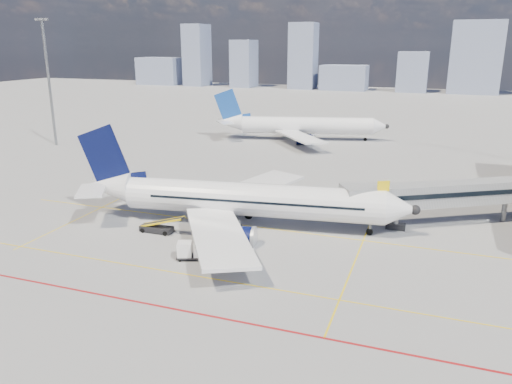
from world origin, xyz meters
TOP-DOWN VIEW (x-y plane):
  - ground at (0.00, 0.00)m, footprint 420.00×420.00m
  - apron_markings at (-0.58, -3.91)m, footprint 90.00×35.12m
  - jet_bridge at (23.51, 16.91)m, footprint 23.55×15.78m
  - floodlight_mast_nw at (-55.00, 40.00)m, footprint 3.20×0.61m
  - distant_skyline at (-3.53, 190.00)m, footprint 253.63×13.49m
  - main_aircraft at (-0.65, 7.80)m, footprint 40.05×34.76m
  - second_aircraft at (-7.98, 62.82)m, footprint 37.79×32.41m
  - baggage_tug at (3.27, -1.05)m, footprint 2.42×1.91m
  - cargo_dolly at (-1.31, -2.66)m, footprint 3.56×2.52m
  - belt_loader at (-8.40, 2.55)m, footprint 5.48×1.50m
  - ramp_worker at (3.24, -0.86)m, footprint 0.70×0.73m

SIDE VIEW (x-z plane):
  - ground at x=0.00m, z-range 0.00..0.00m
  - apron_markings at x=-0.58m, z-range 0.00..0.01m
  - belt_loader at x=-8.40m, z-range -0.54..1.70m
  - baggage_tug at x=3.27m, z-range -0.03..1.46m
  - ramp_worker at x=3.24m, z-range 0.00..1.68m
  - cargo_dolly at x=-1.31m, z-range 0.09..1.87m
  - main_aircraft at x=-0.65m, z-range -2.65..9.09m
  - second_aircraft at x=-7.98m, z-range -2.38..8.83m
  - jet_bridge at x=23.51m, z-range 0.59..6.89m
  - distant_skyline at x=-3.53m, z-range -3.33..27.37m
  - floodlight_mast_nw at x=-55.00m, z-range 0.86..26.31m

